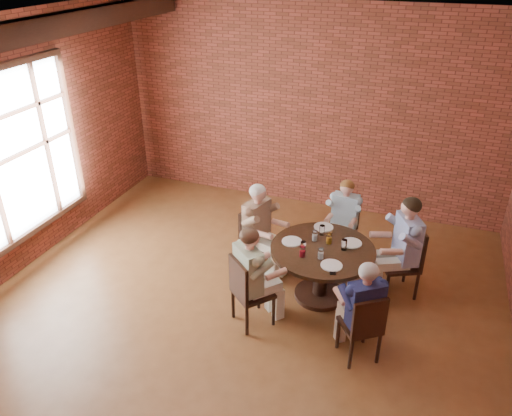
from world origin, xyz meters
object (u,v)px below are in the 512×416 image
(chair_d, at_px, (247,290))
(diner_e, at_px, (362,311))
(chair_c, at_px, (255,238))
(chair_e, at_px, (364,326))
(diner_b, at_px, (343,221))
(chair_a, at_px, (407,258))
(diner_a, at_px, (401,247))
(dining_table, at_px, (322,263))
(diner_d, at_px, (253,277))
(smartphone, at_px, (333,271))
(chair_b, at_px, (344,227))
(diner_c, at_px, (260,230))

(chair_d, height_order, diner_e, diner_e)
(chair_c, relative_size, chair_e, 1.04)
(diner_b, xyz_separation_m, diner_e, (0.58, -1.90, 0.01))
(diner_b, bearing_deg, chair_a, -25.03)
(diner_a, xyz_separation_m, diner_b, (-0.85, 0.56, -0.08))
(dining_table, relative_size, chair_e, 1.47)
(chair_c, relative_size, diner_d, 0.70)
(chair_c, height_order, chair_e, chair_c)
(diner_a, bearing_deg, diner_b, -149.39)
(chair_a, distance_m, chair_c, 2.04)
(chair_e, height_order, smartphone, chair_e)
(chair_b, bearing_deg, chair_d, -108.63)
(diner_d, bearing_deg, dining_table, -90.00)
(chair_a, height_order, chair_b, chair_a)
(chair_b, distance_m, smartphone, 1.56)
(diner_c, bearing_deg, diner_e, -109.45)
(diner_a, distance_m, diner_d, 1.99)
(chair_b, height_order, diner_b, diner_b)
(diner_e, relative_size, smartphone, 9.06)
(dining_table, height_order, chair_e, chair_e)
(diner_d, bearing_deg, chair_b, -70.56)
(chair_a, xyz_separation_m, diner_e, (-0.36, -1.39, 0.11))
(diner_a, distance_m, chair_d, 2.08)
(chair_b, bearing_deg, chair_a, -28.42)
(diner_c, distance_m, chair_e, 2.06)
(dining_table, relative_size, smartphone, 9.46)
(chair_a, xyz_separation_m, chair_d, (-1.72, -1.31, -0.02))
(chair_c, bearing_deg, diner_d, -143.87)
(dining_table, distance_m, diner_e, 1.11)
(chair_b, bearing_deg, diner_e, -70.00)
(dining_table, xyz_separation_m, chair_d, (-0.71, -0.82, -0.02))
(diner_c, relative_size, smartphone, 9.51)
(chair_b, relative_size, smartphone, 6.33)
(chair_d, distance_m, smartphone, 1.04)
(chair_a, relative_size, chair_c, 1.04)
(chair_c, relative_size, diner_e, 0.74)
(chair_d, xyz_separation_m, diner_e, (1.36, -0.07, 0.12))
(chair_e, distance_m, diner_e, 0.16)
(dining_table, xyz_separation_m, chair_b, (0.07, 1.08, -0.04))
(chair_e, bearing_deg, smartphone, -83.03)
(diner_b, relative_size, diner_d, 0.93)
(chair_a, bearing_deg, diner_e, -40.73)
(diner_a, height_order, chair_b, diner_a)
(smartphone, bearing_deg, chair_c, 132.88)
(chair_a, bearing_deg, diner_a, -90.00)
(diner_a, xyz_separation_m, chair_b, (-0.85, 0.63, -0.21))
(diner_b, distance_m, diner_e, 1.99)
(chair_c, distance_m, chair_d, 1.18)
(chair_b, relative_size, diner_e, 0.70)
(diner_c, bearing_deg, chair_c, 90.00)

